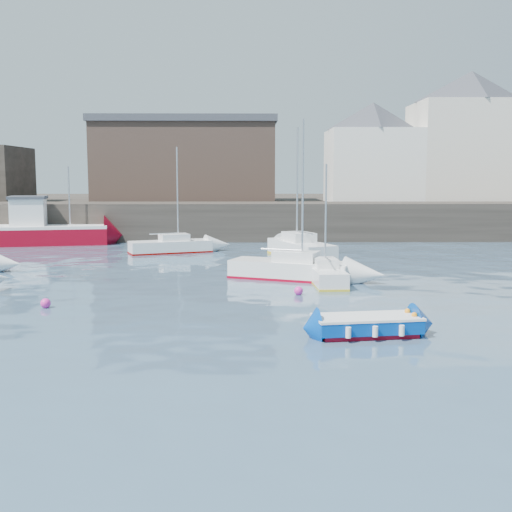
{
  "coord_description": "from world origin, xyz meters",
  "views": [
    {
      "loc": [
        -0.41,
        -17.28,
        5.16
      ],
      "look_at": [
        0.0,
        12.0,
        1.5
      ],
      "focal_mm": 45.0,
      "sensor_mm": 36.0,
      "label": 1
    }
  ],
  "objects_px": {
    "sailboat_f": "(301,249)",
    "sailboat_c": "(326,275)",
    "fishing_boat": "(43,229)",
    "buoy_far": "(281,276)",
    "sailboat_b": "(291,269)",
    "blue_dinghy": "(367,325)",
    "buoy_near": "(46,308)",
    "buoy_mid": "(298,295)",
    "sailboat_h": "(171,246)"
  },
  "relations": [
    {
      "from": "blue_dinghy",
      "to": "sailboat_f",
      "type": "distance_m",
      "value": 20.12
    },
    {
      "from": "sailboat_b",
      "to": "buoy_mid",
      "type": "xyz_separation_m",
      "value": [
        0.03,
        -4.35,
        -0.52
      ]
    },
    {
      "from": "blue_dinghy",
      "to": "sailboat_f",
      "type": "relative_size",
      "value": 0.44
    },
    {
      "from": "buoy_near",
      "to": "buoy_far",
      "type": "height_order",
      "value": "buoy_near"
    },
    {
      "from": "blue_dinghy",
      "to": "sailboat_h",
      "type": "relative_size",
      "value": 0.51
    },
    {
      "from": "sailboat_b",
      "to": "buoy_near",
      "type": "distance_m",
      "value": 12.35
    },
    {
      "from": "fishing_boat",
      "to": "buoy_far",
      "type": "distance_m",
      "value": 23.33
    },
    {
      "from": "fishing_boat",
      "to": "buoy_mid",
      "type": "relative_size",
      "value": 23.71
    },
    {
      "from": "fishing_boat",
      "to": "sailboat_h",
      "type": "xyz_separation_m",
      "value": [
        10.3,
        -5.56,
        -0.68
      ]
    },
    {
      "from": "sailboat_f",
      "to": "sailboat_c",
      "type": "bearing_deg",
      "value": -87.66
    },
    {
      "from": "sailboat_b",
      "to": "buoy_far",
      "type": "distance_m",
      "value": 1.32
    },
    {
      "from": "sailboat_b",
      "to": "buoy_far",
      "type": "xyz_separation_m",
      "value": [
        -0.46,
        1.13,
        -0.52
      ]
    },
    {
      "from": "blue_dinghy",
      "to": "buoy_near",
      "type": "relative_size",
      "value": 9.11
    },
    {
      "from": "blue_dinghy",
      "to": "buoy_near",
      "type": "distance_m",
      "value": 12.7
    },
    {
      "from": "buoy_far",
      "to": "buoy_mid",
      "type": "bearing_deg",
      "value": -84.96
    },
    {
      "from": "fishing_boat",
      "to": "sailboat_b",
      "type": "bearing_deg",
      "value": -43.55
    },
    {
      "from": "sailboat_c",
      "to": "buoy_near",
      "type": "distance_m",
      "value": 13.0
    },
    {
      "from": "buoy_far",
      "to": "sailboat_b",
      "type": "bearing_deg",
      "value": -67.98
    },
    {
      "from": "sailboat_c",
      "to": "buoy_far",
      "type": "height_order",
      "value": "sailboat_c"
    },
    {
      "from": "buoy_mid",
      "to": "sailboat_b",
      "type": "bearing_deg",
      "value": 90.36
    },
    {
      "from": "sailboat_h",
      "to": "fishing_boat",
      "type": "bearing_deg",
      "value": 151.66
    },
    {
      "from": "blue_dinghy",
      "to": "sailboat_f",
      "type": "xyz_separation_m",
      "value": [
        -0.48,
        20.11,
        0.21
      ]
    },
    {
      "from": "fishing_boat",
      "to": "buoy_far",
      "type": "relative_size",
      "value": 23.9
    },
    {
      "from": "sailboat_b",
      "to": "sailboat_f",
      "type": "bearing_deg",
      "value": 82.06
    },
    {
      "from": "buoy_mid",
      "to": "buoy_far",
      "type": "distance_m",
      "value": 5.5
    },
    {
      "from": "sailboat_b",
      "to": "buoy_far",
      "type": "bearing_deg",
      "value": 112.02
    },
    {
      "from": "buoy_near",
      "to": "sailboat_f",
      "type": "bearing_deg",
      "value": 53.81
    },
    {
      "from": "blue_dinghy",
      "to": "buoy_far",
      "type": "relative_size",
      "value": 9.25
    },
    {
      "from": "sailboat_f",
      "to": "sailboat_h",
      "type": "bearing_deg",
      "value": 162.28
    },
    {
      "from": "sailboat_f",
      "to": "buoy_mid",
      "type": "relative_size",
      "value": 20.82
    },
    {
      "from": "fishing_boat",
      "to": "blue_dinghy",
      "type": "bearing_deg",
      "value": -55.74
    },
    {
      "from": "fishing_boat",
      "to": "sailboat_b",
      "type": "relative_size",
      "value": 1.18
    },
    {
      "from": "buoy_far",
      "to": "sailboat_c",
      "type": "bearing_deg",
      "value": -51.64
    },
    {
      "from": "sailboat_c",
      "to": "buoy_far",
      "type": "distance_m",
      "value": 3.33
    },
    {
      "from": "sailboat_c",
      "to": "sailboat_f",
      "type": "distance_m",
      "value": 9.99
    },
    {
      "from": "sailboat_c",
      "to": "blue_dinghy",
      "type": "bearing_deg",
      "value": -89.61
    },
    {
      "from": "sailboat_b",
      "to": "sailboat_c",
      "type": "relative_size",
      "value": 1.38
    },
    {
      "from": "buoy_mid",
      "to": "sailboat_f",
      "type": "bearing_deg",
      "value": 84.85
    },
    {
      "from": "fishing_boat",
      "to": "sailboat_h",
      "type": "bearing_deg",
      "value": -28.34
    },
    {
      "from": "sailboat_f",
      "to": "buoy_mid",
      "type": "bearing_deg",
      "value": -95.15
    },
    {
      "from": "buoy_near",
      "to": "buoy_mid",
      "type": "bearing_deg",
      "value": 14.54
    },
    {
      "from": "sailboat_b",
      "to": "sailboat_f",
      "type": "distance_m",
      "value": 8.6
    },
    {
      "from": "sailboat_c",
      "to": "buoy_near",
      "type": "xyz_separation_m",
      "value": [
        -11.76,
        -5.53,
        -0.44
      ]
    },
    {
      "from": "blue_dinghy",
      "to": "buoy_mid",
      "type": "xyz_separation_m",
      "value": [
        -1.64,
        7.24,
        -0.37
      ]
    },
    {
      "from": "blue_dinghy",
      "to": "sailboat_b",
      "type": "bearing_deg",
      "value": 98.17
    },
    {
      "from": "sailboat_c",
      "to": "sailboat_h",
      "type": "bearing_deg",
      "value": 125.21
    },
    {
      "from": "sailboat_b",
      "to": "sailboat_f",
      "type": "relative_size",
      "value": 0.97
    },
    {
      "from": "buoy_near",
      "to": "fishing_boat",
      "type": "bearing_deg",
      "value": 107.53
    },
    {
      "from": "blue_dinghy",
      "to": "buoy_near",
      "type": "bearing_deg",
      "value": 158.75
    },
    {
      "from": "sailboat_f",
      "to": "buoy_far",
      "type": "distance_m",
      "value": 7.6
    }
  ]
}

